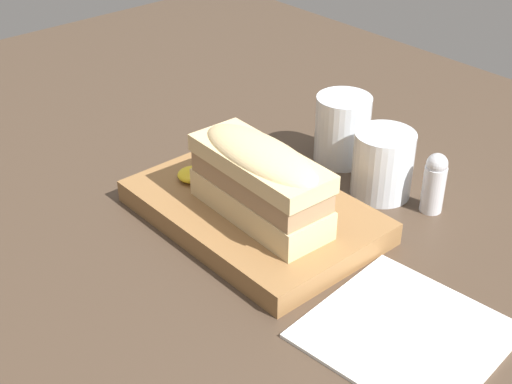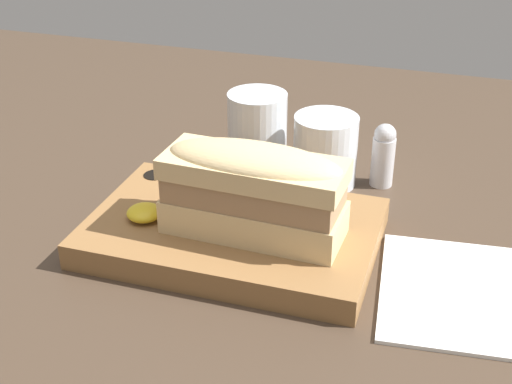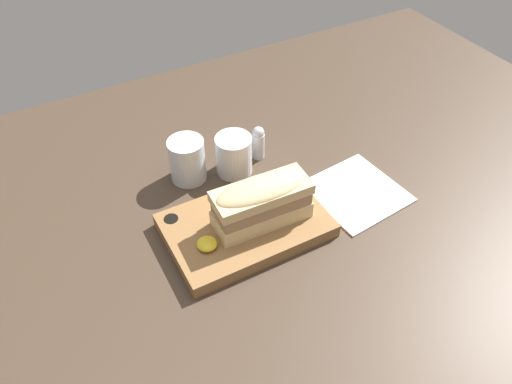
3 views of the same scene
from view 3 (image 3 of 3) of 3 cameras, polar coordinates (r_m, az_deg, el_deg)
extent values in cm
cube|color=#423326|center=(95.91, 2.70, -3.53)|extent=(171.51, 122.90, 2.00)
cube|color=olive|center=(92.15, -1.19, -3.83)|extent=(28.97, 19.04, 2.76)
cylinder|color=black|center=(93.13, -9.64, -3.30)|extent=(2.67, 2.67, 1.38)
cube|color=#DBBC84|center=(89.98, 0.64, -2.46)|extent=(17.81, 7.57, 3.36)
cube|color=#9E7A56|center=(87.88, 0.66, -1.14)|extent=(17.10, 7.27, 2.52)
cube|color=#DBBC84|center=(86.29, 0.67, -0.07)|extent=(17.81, 7.57, 2.02)
ellipsoid|color=#DBBC84|center=(85.71, 0.67, 0.33)|extent=(17.45, 7.42, 3.03)
ellipsoid|color=gold|center=(86.85, -5.61, -5.92)|extent=(3.60, 3.60, 1.44)
cylinder|color=silver|center=(101.54, -7.86, 3.65)|extent=(7.35, 7.35, 9.26)
cylinder|color=silver|center=(103.05, -7.74, 2.65)|extent=(6.47, 6.47, 4.17)
cylinder|color=silver|center=(102.56, -2.55, 4.26)|extent=(7.53, 7.53, 8.45)
cylinder|color=#470A14|center=(103.62, -2.52, 3.56)|extent=(6.78, 6.78, 4.76)
cube|color=white|center=(101.98, 11.34, -0.03)|extent=(18.70, 18.71, 0.40)
cylinder|color=silver|center=(106.81, 0.25, 5.32)|extent=(2.71, 2.71, 5.98)
sphere|color=#B7B7BC|center=(104.69, 0.26, 6.81)|extent=(2.57, 2.57, 2.57)
camera|label=1|loc=(0.84, 53.63, 11.61)|focal=50.00mm
camera|label=2|loc=(0.57, 51.38, -6.81)|focal=50.00mm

